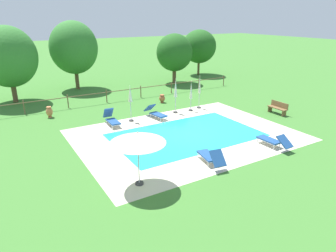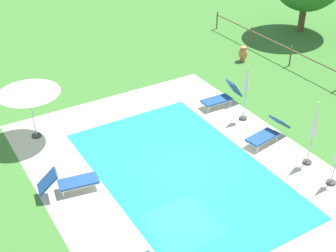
# 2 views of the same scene
# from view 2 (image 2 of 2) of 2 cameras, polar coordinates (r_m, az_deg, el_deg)

# --- Properties ---
(ground_plane) EXTENTS (160.00, 160.00, 0.00)m
(ground_plane) POSITION_cam_2_polar(r_m,az_deg,el_deg) (16.19, 1.87, -5.71)
(ground_plane) COLOR #3D752D
(pool_deck_paving) EXTENTS (12.60, 9.31, 0.01)m
(pool_deck_paving) POSITION_cam_2_polar(r_m,az_deg,el_deg) (16.19, 1.87, -5.70)
(pool_deck_paving) COLOR beige
(pool_deck_paving) RESTS_ON ground
(swimming_pool_water) EXTENTS (8.57, 5.27, 0.01)m
(swimming_pool_water) POSITION_cam_2_polar(r_m,az_deg,el_deg) (16.19, 1.87, -5.70)
(swimming_pool_water) COLOR #23A8C1
(swimming_pool_water) RESTS_ON ground
(pool_coping_rim) EXTENTS (9.05, 5.75, 0.01)m
(pool_coping_rim) POSITION_cam_2_polar(r_m,az_deg,el_deg) (16.19, 1.87, -5.69)
(pool_coping_rim) COLOR beige
(pool_coping_rim) RESTS_ON ground
(sun_lounger_north_near_steps) EXTENTS (0.65, 1.83, 1.02)m
(sun_lounger_north_near_steps) POSITION_cam_2_polar(r_m,az_deg,el_deg) (20.08, 6.57, 3.55)
(sun_lounger_north_near_steps) COLOR navy
(sun_lounger_north_near_steps) RESTS_ON ground
(sun_lounger_north_far) EXTENTS (0.91, 2.04, 0.88)m
(sun_lounger_north_far) POSITION_cam_2_polar(r_m,az_deg,el_deg) (17.95, 12.04, -0.82)
(sun_lounger_north_far) COLOR navy
(sun_lounger_north_far) RESTS_ON ground
(sun_lounger_north_end) EXTENTS (0.93, 2.01, 0.91)m
(sun_lounger_north_end) POSITION_cam_2_polar(r_m,az_deg,el_deg) (15.52, -11.92, -6.66)
(sun_lounger_north_end) COLOR navy
(sun_lounger_north_end) RESTS_ON ground
(patio_umbrella_open_foreground) EXTENTS (2.29, 2.29, 2.38)m
(patio_umbrella_open_foreground) POSITION_cam_2_polar(r_m,az_deg,el_deg) (17.70, -16.72, 4.49)
(patio_umbrella_open_foreground) COLOR #383838
(patio_umbrella_open_foreground) RESTS_ON ground
(patio_umbrella_closed_row_west) EXTENTS (0.32, 0.32, 2.50)m
(patio_umbrella_closed_row_west) POSITION_cam_2_polar(r_m,az_deg,el_deg) (16.46, 17.46, 0.31)
(patio_umbrella_closed_row_west) COLOR #383838
(patio_umbrella_closed_row_west) RESTS_ON ground
(patio_umbrella_closed_row_centre) EXTENTS (0.32, 0.32, 2.42)m
(patio_umbrella_closed_row_centre) POSITION_cam_2_polar(r_m,az_deg,el_deg) (18.58, 9.57, 5.27)
(patio_umbrella_closed_row_centre) COLOR #383838
(patio_umbrella_closed_row_centre) RESTS_ON ground
(terracotta_urn_by_tree) EXTENTS (0.45, 0.45, 0.77)m
(terracotta_urn_by_tree) POSITION_cam_2_polar(r_m,az_deg,el_deg) (24.39, 9.14, 8.74)
(terracotta_urn_by_tree) COLOR #C67547
(terracotta_urn_by_tree) RESTS_ON ground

